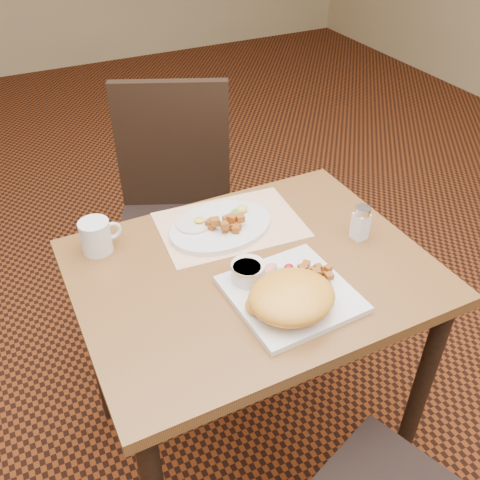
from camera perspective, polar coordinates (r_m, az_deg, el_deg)
name	(u,v)px	position (r m, az deg, el deg)	size (l,w,h in m)	color
ground	(249,434)	(1.96, 1.01, -19.99)	(8.00, 8.00, 0.00)	black
table	(252,298)	(1.46, 1.27, -6.18)	(0.90, 0.70, 0.75)	brown
chair_far	(175,203)	(2.03, -6.96, 3.92)	(0.56, 0.56, 0.97)	black
placemat	(230,225)	(1.54, -1.05, 1.65)	(0.40, 0.28, 0.00)	white
plate_square	(291,294)	(1.30, 5.43, -5.76)	(0.28, 0.28, 0.02)	silver
plate_oval	(221,227)	(1.51, -2.07, 1.43)	(0.30, 0.23, 0.02)	silver
hollandaise_mound	(291,298)	(1.23, 5.45, -6.14)	(0.21, 0.18, 0.08)	gold
ramekin	(248,271)	(1.31, 0.84, -3.35)	(0.08, 0.08, 0.05)	silver
garnish_sq	(276,270)	(1.34, 3.84, -3.19)	(0.09, 0.06, 0.03)	#387223
fried_egg	(194,223)	(1.51, -4.90, 1.82)	(0.10, 0.10, 0.02)	white
garnish_ov	(240,210)	(1.55, 0.02, 3.23)	(0.06, 0.04, 0.02)	#387223
salt_shaker	(361,222)	(1.49, 12.75, 1.84)	(0.05, 0.05, 0.10)	white
coffee_mug	(97,236)	(1.47, -15.05, 0.40)	(0.11, 0.08, 0.09)	silver
home_fries_sq	(315,276)	(1.33, 8.03, -3.81)	(0.10, 0.11, 0.03)	#AB5C1B
home_fries_ov	(227,223)	(1.48, -1.37, 1.78)	(0.10, 0.09, 0.04)	#AB5C1B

